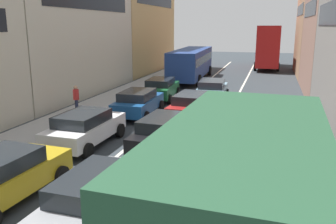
{
  "coord_description": "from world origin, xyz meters",
  "views": [
    {
      "loc": [
        3.96,
        -1.59,
        5.05
      ],
      "look_at": [
        0.0,
        12.0,
        1.6
      ],
      "focal_mm": 37.98,
      "sensor_mm": 36.0,
      "label": 1
    }
  ],
  "objects_px": {
    "sedan_centre_lane_second": "(101,197)",
    "sedan_centre_lane_fifth": "(212,90)",
    "removalist_box_truck": "(248,196)",
    "pedestrian_near_kerb": "(76,97)",
    "hatchback_centre_lane_third": "(166,132)",
    "sedan_right_lane_behind_truck": "(256,142)",
    "bus_mid_queue_primary": "(191,62)",
    "sedan_left_lane_fifth": "(161,88)",
    "sedan_left_lane_fourth": "(138,102)",
    "coupe_centre_lane_fourth": "(193,106)",
    "wagon_left_lane_second": "(2,176)",
    "bus_far_queue_secondary": "(268,45)",
    "sedan_left_lane_third": "(85,128)"
  },
  "relations": [
    {
      "from": "sedan_centre_lane_second",
      "to": "bus_mid_queue_primary",
      "type": "bearing_deg",
      "value": 8.88
    },
    {
      "from": "coupe_centre_lane_fourth",
      "to": "sedan_centre_lane_fifth",
      "type": "relative_size",
      "value": 1.0
    },
    {
      "from": "wagon_left_lane_second",
      "to": "coupe_centre_lane_fourth",
      "type": "xyz_separation_m",
      "value": [
        3.32,
        10.73,
        0.0
      ]
    },
    {
      "from": "sedan_centre_lane_second",
      "to": "sedan_centre_lane_fifth",
      "type": "bearing_deg",
      "value": 0.85
    },
    {
      "from": "wagon_left_lane_second",
      "to": "bus_mid_queue_primary",
      "type": "height_order",
      "value": "bus_mid_queue_primary"
    },
    {
      "from": "sedan_left_lane_fifth",
      "to": "sedan_right_lane_behind_truck",
      "type": "height_order",
      "value": "same"
    },
    {
      "from": "sedan_centre_lane_second",
      "to": "sedan_left_lane_third",
      "type": "bearing_deg",
      "value": 33.9
    },
    {
      "from": "sedan_centre_lane_fifth",
      "to": "bus_mid_queue_primary",
      "type": "xyz_separation_m",
      "value": [
        -3.48,
        9.05,
        0.96
      ]
    },
    {
      "from": "sedan_centre_lane_fifth",
      "to": "pedestrian_near_kerb",
      "type": "xyz_separation_m",
      "value": [
        -7.12,
        -5.57,
        0.15
      ]
    },
    {
      "from": "sedan_left_lane_fifth",
      "to": "sedan_centre_lane_second",
      "type": "bearing_deg",
      "value": -171.92
    },
    {
      "from": "sedan_centre_lane_second",
      "to": "sedan_left_lane_fourth",
      "type": "xyz_separation_m",
      "value": [
        -3.23,
        11.1,
        0.0
      ]
    },
    {
      "from": "sedan_centre_lane_fifth",
      "to": "sedan_right_lane_behind_truck",
      "type": "bearing_deg",
      "value": -165.21
    },
    {
      "from": "wagon_left_lane_second",
      "to": "bus_far_queue_secondary",
      "type": "height_order",
      "value": "bus_far_queue_secondary"
    },
    {
      "from": "pedestrian_near_kerb",
      "to": "bus_mid_queue_primary",
      "type": "bearing_deg",
      "value": 32.53
    },
    {
      "from": "removalist_box_truck",
      "to": "hatchback_centre_lane_third",
      "type": "relative_size",
      "value": 1.77
    },
    {
      "from": "removalist_box_truck",
      "to": "hatchback_centre_lane_third",
      "type": "distance_m",
      "value": 8.15
    },
    {
      "from": "removalist_box_truck",
      "to": "wagon_left_lane_second",
      "type": "bearing_deg",
      "value": 79.53
    },
    {
      "from": "wagon_left_lane_second",
      "to": "bus_far_queue_secondary",
      "type": "xyz_separation_m",
      "value": [
        6.69,
        37.34,
        2.03
      ]
    },
    {
      "from": "sedan_centre_lane_second",
      "to": "pedestrian_near_kerb",
      "type": "relative_size",
      "value": 2.62
    },
    {
      "from": "sedan_centre_lane_second",
      "to": "removalist_box_truck",
      "type": "bearing_deg",
      "value": -107.34
    },
    {
      "from": "sedan_left_lane_third",
      "to": "pedestrian_near_kerb",
      "type": "height_order",
      "value": "pedestrian_near_kerb"
    },
    {
      "from": "removalist_box_truck",
      "to": "sedan_left_lane_fifth",
      "type": "bearing_deg",
      "value": 24.89
    },
    {
      "from": "sedan_centre_lane_second",
      "to": "pedestrian_near_kerb",
      "type": "height_order",
      "value": "pedestrian_near_kerb"
    },
    {
      "from": "bus_mid_queue_primary",
      "to": "sedan_centre_lane_second",
      "type": "bearing_deg",
      "value": -174.79
    },
    {
      "from": "coupe_centre_lane_fourth",
      "to": "wagon_left_lane_second",
      "type": "bearing_deg",
      "value": 165.98
    },
    {
      "from": "sedan_centre_lane_fifth",
      "to": "bus_far_queue_secondary",
      "type": "xyz_separation_m",
      "value": [
        3.16,
        21.47,
        2.03
      ]
    },
    {
      "from": "sedan_centre_lane_second",
      "to": "hatchback_centre_lane_third",
      "type": "height_order",
      "value": "same"
    },
    {
      "from": "removalist_box_truck",
      "to": "bus_mid_queue_primary",
      "type": "height_order",
      "value": "removalist_box_truck"
    },
    {
      "from": "sedan_left_lane_fourth",
      "to": "sedan_left_lane_fifth",
      "type": "height_order",
      "value": "same"
    },
    {
      "from": "removalist_box_truck",
      "to": "sedan_left_lane_fifth",
      "type": "height_order",
      "value": "removalist_box_truck"
    },
    {
      "from": "sedan_left_lane_fifth",
      "to": "sedan_right_lane_behind_truck",
      "type": "bearing_deg",
      "value": -149.69
    },
    {
      "from": "removalist_box_truck",
      "to": "pedestrian_near_kerb",
      "type": "xyz_separation_m",
      "value": [
        -10.65,
        11.93,
        -1.03
      ]
    },
    {
      "from": "sedan_right_lane_behind_truck",
      "to": "bus_far_queue_secondary",
      "type": "bearing_deg",
      "value": 3.51
    },
    {
      "from": "removalist_box_truck",
      "to": "sedan_left_lane_fourth",
      "type": "distance_m",
      "value": 14.2
    },
    {
      "from": "bus_mid_queue_primary",
      "to": "sedan_centre_lane_fifth",
      "type": "bearing_deg",
      "value": -161.25
    },
    {
      "from": "sedan_left_lane_fourth",
      "to": "sedan_left_lane_fifth",
      "type": "relative_size",
      "value": 0.99
    },
    {
      "from": "sedan_centre_lane_second",
      "to": "hatchback_centre_lane_third",
      "type": "relative_size",
      "value": 0.99
    },
    {
      "from": "sedan_left_lane_third",
      "to": "coupe_centre_lane_fourth",
      "type": "xyz_separation_m",
      "value": [
        3.52,
        5.5,
        0.0
      ]
    },
    {
      "from": "hatchback_centre_lane_third",
      "to": "sedan_centre_lane_fifth",
      "type": "relative_size",
      "value": 1.0
    },
    {
      "from": "hatchback_centre_lane_third",
      "to": "sedan_left_lane_third",
      "type": "height_order",
      "value": "same"
    },
    {
      "from": "wagon_left_lane_second",
      "to": "sedan_left_lane_third",
      "type": "bearing_deg",
      "value": 5.45
    },
    {
      "from": "coupe_centre_lane_fourth",
      "to": "sedan_left_lane_fourth",
      "type": "relative_size",
      "value": 1.01
    },
    {
      "from": "coupe_centre_lane_fourth",
      "to": "sedan_right_lane_behind_truck",
      "type": "xyz_separation_m",
      "value": [
        3.63,
        -5.41,
        0.0
      ]
    },
    {
      "from": "hatchback_centre_lane_third",
      "to": "removalist_box_truck",
      "type": "bearing_deg",
      "value": -149.19
    },
    {
      "from": "wagon_left_lane_second",
      "to": "sedan_left_lane_fourth",
      "type": "height_order",
      "value": "same"
    },
    {
      "from": "hatchback_centre_lane_third",
      "to": "pedestrian_near_kerb",
      "type": "distance_m",
      "value": 8.42
    },
    {
      "from": "hatchback_centre_lane_third",
      "to": "bus_far_queue_secondary",
      "type": "relative_size",
      "value": 0.42
    },
    {
      "from": "sedan_centre_lane_second",
      "to": "bus_far_queue_secondary",
      "type": "xyz_separation_m",
      "value": [
        3.32,
        37.72,
        2.03
      ]
    },
    {
      "from": "wagon_left_lane_second",
      "to": "sedan_left_lane_fifth",
      "type": "distance_m",
      "value": 15.55
    },
    {
      "from": "sedan_right_lane_behind_truck",
      "to": "sedan_left_lane_fifth",
      "type": "bearing_deg",
      "value": 37.27
    }
  ]
}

